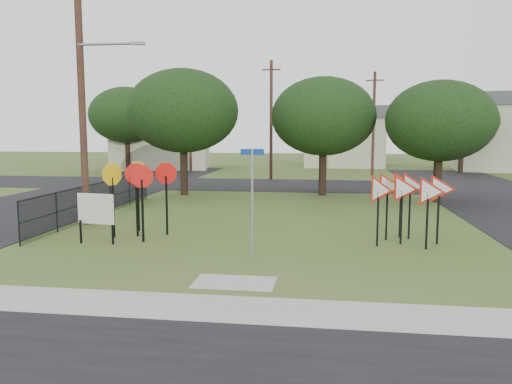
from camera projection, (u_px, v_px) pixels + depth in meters
The scene contains 23 objects.
ground at pixel (249, 259), 14.61m from camera, with size 140.00×140.00×0.00m, color #3C551F.
sidewalk at pixel (219, 308), 10.48m from camera, with size 30.00×1.60×0.02m, color #9C9A93.
planting_strip at pixel (205, 331), 9.30m from camera, with size 30.00×0.80×0.02m, color #3C551F.
street_left at pixel (52, 202), 26.09m from camera, with size 8.00×50.00×0.02m, color black.
street_far at pixel (293, 185), 34.27m from camera, with size 60.00×8.00×0.02m, color black.
curb_pad at pixel (234, 283), 12.25m from camera, with size 2.00×1.20×0.02m, color #9C9A93.
street_name_sign at pixel (252, 198), 14.21m from camera, with size 0.66×0.13×3.22m.
stop_sign_cluster at pixel (139, 182), 17.50m from camera, with size 2.32×2.00×2.62m.
yield_sign_cluster at pixel (407, 191), 16.47m from camera, with size 2.90×2.17×2.36m.
info_board at pixel (96, 211), 16.39m from camera, with size 1.33×0.23×1.68m.
utility_pole_main at pixel (83, 92), 19.40m from camera, with size 3.55×0.33×10.00m.
far_pole_a at pixel (271, 119), 37.92m from camera, with size 1.40×0.24×9.00m.
far_pole_b at pixel (374, 123), 40.78m from camera, with size 1.40×0.24×8.50m.
far_pole_c at pixel (190, 121), 44.92m from camera, with size 1.40×0.24×9.00m.
fence_run at pixel (99, 199), 21.71m from camera, with size 0.05×11.55×1.50m.
house_left at pixel (162, 132), 49.52m from camera, with size 10.58×8.88×7.20m.
house_mid at pixel (343, 136), 53.00m from camera, with size 8.40×8.40×6.20m.
house_right at pixel (495, 132), 47.08m from camera, with size 8.30×8.30×7.20m.
tree_near_left at pixel (183, 111), 28.61m from camera, with size 6.40×6.40×7.27m.
tree_near_mid at pixel (323, 117), 28.53m from camera, with size 6.00×6.00×6.80m.
tree_near_right at pixel (440, 121), 25.78m from camera, with size 5.60×5.60×6.33m.
tree_far_left at pixel (127, 115), 45.68m from camera, with size 6.80×6.80×7.73m.
tree_far_right at pixel (463, 122), 43.59m from camera, with size 6.00×6.00×6.80m.
Camera 1 is at (2.18, -14.10, 3.72)m, focal length 35.00 mm.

